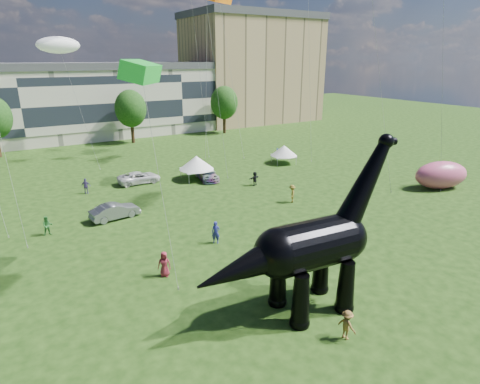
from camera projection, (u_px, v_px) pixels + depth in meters
ground at (286, 322)px, 22.16m from camera, size 220.00×220.00×0.00m
terrace_row at (19, 108)px, 66.37m from camera, size 78.00×11.00×12.00m
apartment_block at (252, 71)px, 91.01m from camera, size 28.00×18.00×22.00m
tree_mid_right at (130, 106)px, 66.94m from camera, size 5.20×5.20×9.44m
tree_far_right at (224, 100)px, 75.87m from camera, size 5.20×5.20×9.44m
dinosaur_sculpture at (306, 249)px, 22.12m from camera, size 12.58×3.69×10.26m
car_grey at (115, 211)px, 36.25m from camera, size 4.57×2.11×1.45m
car_white at (139, 178)px, 46.54m from camera, size 4.91×2.35×1.35m
car_dark at (207, 174)px, 47.95m from camera, size 2.75×5.13×1.41m
gazebo_near at (196, 163)px, 47.72m from camera, size 4.48×4.48×2.86m
gazebo_far at (284, 151)px, 55.00m from camera, size 4.58×4.58×2.53m
inflatable_pink at (441, 175)px, 44.52m from camera, size 6.82×4.96×3.07m
visitors at (158, 219)px, 34.15m from camera, size 51.82×33.91×1.83m
kites at (94, 4)px, 40.14m from camera, size 60.13×48.46×30.73m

